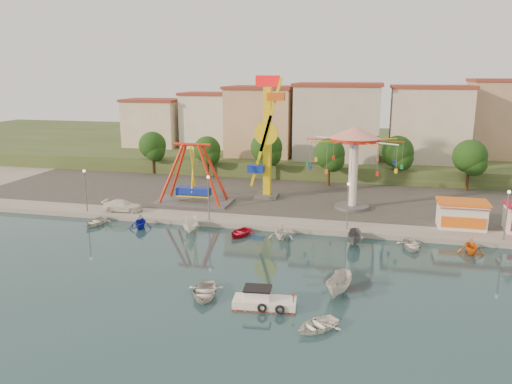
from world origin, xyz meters
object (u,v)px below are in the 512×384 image
(wave_swinger, at_px, (354,149))
(van, at_px, (123,206))
(pirate_ship_ride, at_px, (193,175))
(skiff, at_px, (339,285))
(rowboat_a, at_px, (204,292))
(cabin_motorboat, at_px, (263,302))
(kamikaze_tower, at_px, (268,140))

(wave_swinger, bearing_deg, van, -163.90)
(pirate_ship_ride, xyz_separation_m, skiff, (20.73, -22.69, -3.57))
(rowboat_a, distance_m, skiff, 10.82)
(wave_swinger, relative_size, cabin_motorboat, 2.35)
(van, bearing_deg, wave_swinger, -80.06)
(cabin_motorboat, distance_m, rowboat_a, 5.03)
(rowboat_a, height_order, van, van)
(cabin_motorboat, distance_m, van, 30.39)
(kamikaze_tower, height_order, wave_swinger, kamikaze_tower)
(wave_swinger, bearing_deg, pirate_ship_ride, -174.10)
(kamikaze_tower, relative_size, cabin_motorboat, 3.35)
(pirate_ship_ride, bearing_deg, cabin_motorboat, -59.89)
(kamikaze_tower, height_order, van, kamikaze_tower)
(cabin_motorboat, bearing_deg, wave_swinger, 73.56)
(pirate_ship_ride, xyz_separation_m, kamikaze_tower, (8.99, 4.89, 4.20))
(kamikaze_tower, height_order, rowboat_a, kamikaze_tower)
(wave_swinger, distance_m, cabin_motorboat, 29.94)
(pirate_ship_ride, height_order, wave_swinger, wave_swinger)
(skiff, bearing_deg, kamikaze_tower, 125.26)
(skiff, xyz_separation_m, van, (-27.94, 16.81, 0.48))
(pirate_ship_ride, height_order, kamikaze_tower, kamikaze_tower)
(kamikaze_tower, distance_m, cabin_motorboat, 32.85)
(rowboat_a, relative_size, van, 0.84)
(cabin_motorboat, bearing_deg, rowboat_a, 165.23)
(pirate_ship_ride, relative_size, van, 2.06)
(wave_swinger, distance_m, rowboat_a, 30.50)
(wave_swinger, bearing_deg, skiff, -89.52)
(wave_swinger, distance_m, van, 29.68)
(wave_swinger, height_order, cabin_motorboat, wave_swinger)
(wave_swinger, height_order, van, wave_swinger)
(pirate_ship_ride, xyz_separation_m, rowboat_a, (10.30, -25.55, -3.97))
(rowboat_a, bearing_deg, cabin_motorboat, -21.30)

